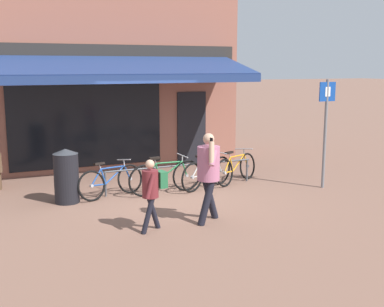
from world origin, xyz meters
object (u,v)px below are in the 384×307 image
bicycle_silver (207,173)px  pedestrian_adult (209,168)px  bicycle_blue (111,181)px  parking_sign (326,123)px  bicycle_green (166,177)px  litter_bin (66,176)px  pedestrian_child (152,187)px  bicycle_orange (236,168)px

bicycle_silver → pedestrian_adult: pedestrian_adult is taller
bicycle_blue → parking_sign: size_ratio=0.63×
bicycle_green → pedestrian_adult: size_ratio=1.07×
bicycle_green → litter_bin: bearing=170.7°
bicycle_green → pedestrian_adult: (0.03, -2.17, 0.62)m
pedestrian_child → litter_bin: bearing=-71.7°
bicycle_blue → pedestrian_child: bearing=-106.1°
bicycle_orange → parking_sign: bearing=-64.6°
bicycle_blue → pedestrian_adult: pedestrian_adult is taller
bicycle_silver → bicycle_orange: bicycle_silver is taller
pedestrian_child → litter_bin: pedestrian_child is taller
parking_sign → bicycle_green: bearing=164.9°
bicycle_orange → litter_bin: litter_bin is taller
bicycle_silver → pedestrian_adult: bearing=-137.6°
bicycle_blue → bicycle_green: bicycle_green is taller
litter_bin → pedestrian_adult: bearing=-46.9°
bicycle_orange → pedestrian_adult: (-1.93, -2.44, 0.64)m
pedestrian_adult → pedestrian_child: bearing=-4.1°
parking_sign → pedestrian_adult: bearing=-161.6°
bicycle_green → bicycle_silver: bearing=-2.1°
pedestrian_adult → pedestrian_child: pedestrian_adult is taller
bicycle_orange → pedestrian_child: bearing=-167.8°
pedestrian_child → bicycle_green: bearing=-121.7°
parking_sign → bicycle_silver: bearing=158.1°
bicycle_silver → bicycle_orange: size_ratio=1.03×
bicycle_blue → litter_bin: size_ratio=1.40×
bicycle_blue → pedestrian_child: (0.10, -2.47, 0.43)m
pedestrian_adult → litter_bin: bearing=-54.2°
bicycle_orange → litter_bin: size_ratio=1.34×
litter_bin → pedestrian_child: bearing=-65.9°
bicycle_blue → bicycle_green: bearing=-30.1°
pedestrian_adult → bicycle_blue: bearing=-70.4°
bicycle_green → bicycle_silver: size_ratio=1.12×
litter_bin → parking_sign: (5.76, -1.14, 0.97)m
bicycle_green → pedestrian_child: 2.51m
pedestrian_child → litter_bin: 2.63m
litter_bin → parking_sign: 5.95m
bicycle_blue → litter_bin: 0.99m
bicycle_green → bicycle_silver: 1.05m
bicycle_green → bicycle_blue: bearing=163.6°
bicycle_blue → parking_sign: (4.79, -1.22, 1.19)m
bicycle_silver → pedestrian_child: bearing=-156.0°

